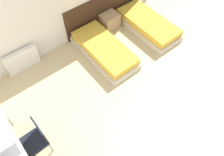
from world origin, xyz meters
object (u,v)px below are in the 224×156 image
Objects in this scene: bed_near_window at (104,50)px; bed_near_door at (148,25)px; chair_near_laptop at (36,138)px; laptop at (5,155)px; nightstand at (110,21)px.

bed_near_window and bed_near_door have the same top height.
laptop is at bearing -170.27° from chair_near_laptop.
bed_near_door is at bearing 16.56° from laptop.
laptop reaches higher than bed_near_window.
bed_near_window is 1.52m from bed_near_door.
chair_near_laptop is (-3.94, -1.15, 0.33)m from bed_near_door.
chair_near_laptop reaches higher than bed_near_door.
bed_near_door is at bearing 14.69° from chair_near_laptop.
laptop reaches higher than bed_near_door.
bed_near_door is 4.12m from chair_near_laptop.
laptop is (-0.48, -0.10, 0.33)m from chair_near_laptop.
chair_near_laptop is at bearing 12.14° from laptop.
bed_near_door is at bearing -44.24° from nightstand.
bed_near_window is at bearing -135.76° from nightstand.
chair_near_laptop is 0.59m from laptop.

